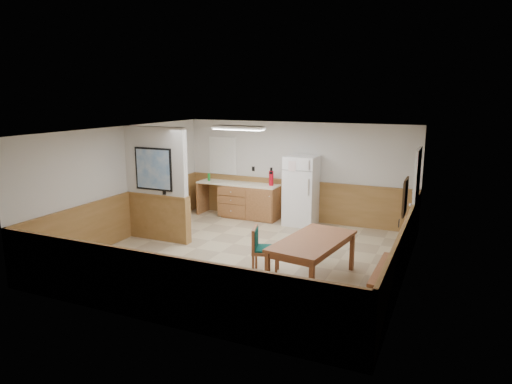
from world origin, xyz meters
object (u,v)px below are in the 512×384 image
at_px(dining_chair, 261,247).
at_px(fire_extinguisher, 271,178).
at_px(soap_bottle, 209,177).
at_px(dining_table, 313,245).
at_px(refrigerator, 301,191).
at_px(dining_bench, 386,274).

xyz_separation_m(dining_chair, fire_extinguisher, (-1.18, 3.39, 0.61)).
bearing_deg(soap_bottle, dining_table, -40.10).
relative_size(fire_extinguisher, soap_bottle, 2.18).
xyz_separation_m(refrigerator, fire_extinguisher, (-0.83, 0.09, 0.25)).
xyz_separation_m(dining_table, fire_extinguisher, (-2.14, 3.37, 0.44)).
bearing_deg(dining_bench, dining_chair, -179.67).
bearing_deg(soap_bottle, fire_extinguisher, 2.91).
bearing_deg(dining_table, dining_bench, 6.56).
height_order(refrigerator, dining_table, refrigerator).
bearing_deg(dining_chair, dining_bench, -16.71).
bearing_deg(fire_extinguisher, refrigerator, 10.32).
bearing_deg(fire_extinguisher, soap_bottle, -160.48).
relative_size(refrigerator, dining_chair, 2.02).
xyz_separation_m(fire_extinguisher, soap_bottle, (-1.76, -0.09, -0.10)).
distance_m(dining_chair, fire_extinguisher, 3.64).
bearing_deg(refrigerator, dining_table, -68.60).
bearing_deg(dining_chair, dining_table, -14.77).
relative_size(dining_bench, fire_extinguisher, 3.33).
height_order(fire_extinguisher, soap_bottle, fire_extinguisher).
distance_m(refrigerator, fire_extinguisher, 0.87).
bearing_deg(dining_chair, refrigerator, 79.89).
height_order(dining_bench, soap_bottle, soap_bottle).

